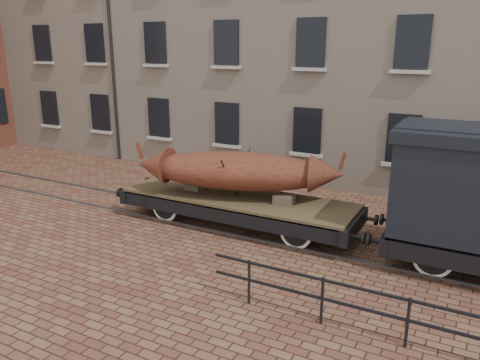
% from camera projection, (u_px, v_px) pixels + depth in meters
% --- Properties ---
extents(ground, '(90.00, 90.00, 0.00)m').
position_uv_depth(ground, '(219.00, 222.00, 14.56)').
color(ground, '#583024').
extents(warehouse_cream, '(40.00, 10.19, 14.00)m').
position_uv_depth(warehouse_cream, '(398.00, 3.00, 19.73)').
color(warehouse_cream, beige).
rests_on(warehouse_cream, ground).
extents(rail_track, '(30.00, 1.52, 0.06)m').
position_uv_depth(rail_track, '(219.00, 221.00, 14.55)').
color(rail_track, '#59595E').
rests_on(rail_track, ground).
extents(flatcar_wagon, '(8.03, 2.18, 1.21)m').
position_uv_depth(flatcar_wagon, '(237.00, 202.00, 14.05)').
color(flatcar_wagon, '#423625').
rests_on(flatcar_wagon, ground).
extents(iron_boat, '(6.23, 3.14, 1.52)m').
position_uv_depth(iron_boat, '(236.00, 171.00, 13.79)').
color(iron_boat, brown).
rests_on(iron_boat, flatcar_wagon).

